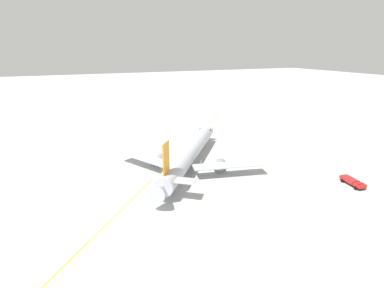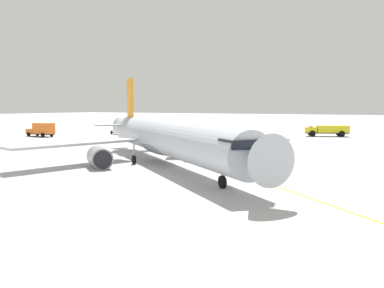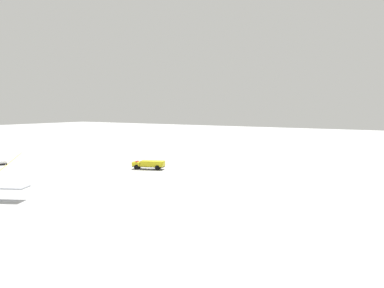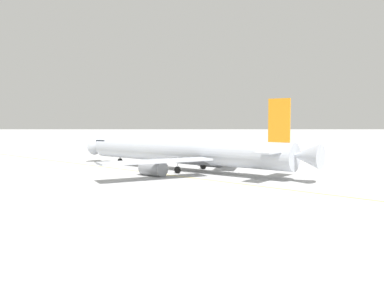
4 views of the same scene
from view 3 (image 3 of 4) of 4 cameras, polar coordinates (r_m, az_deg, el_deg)
name	(u,v)px [view 3 (image 3 of 4)]	position (r m, az deg, el deg)	size (l,w,h in m)	color
fire_tender_truck	(149,164)	(113.05, -6.46, -3.01)	(6.04, 9.83, 2.50)	#232326
pushback_tug_truck	(2,162)	(136.09, -26.76, -2.42)	(4.43, 5.51, 1.30)	#232326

